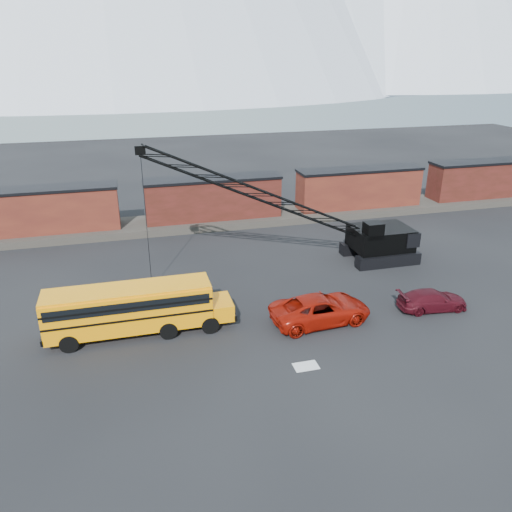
# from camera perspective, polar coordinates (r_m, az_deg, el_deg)

# --- Properties ---
(ground) EXTENTS (160.00, 160.00, 0.00)m
(ground) POSITION_cam_1_polar(r_m,az_deg,el_deg) (31.94, 2.38, -8.64)
(ground) COLOR black
(ground) RESTS_ON ground
(gravel_berm) EXTENTS (120.00, 5.00, 0.70)m
(gravel_berm) POSITION_cam_1_polar(r_m,az_deg,el_deg) (51.39, -4.83, 4.04)
(gravel_berm) COLOR #403A34
(gravel_berm) RESTS_ON ground
(boxcar_west_near) EXTENTS (13.70, 3.10, 4.17)m
(boxcar_west_near) POSITION_cam_1_polar(r_m,az_deg,el_deg) (50.60, -23.11, 4.87)
(boxcar_west_near) COLOR #481A14
(boxcar_west_near) RESTS_ON gravel_berm
(boxcar_mid) EXTENTS (13.70, 3.10, 4.17)m
(boxcar_mid) POSITION_cam_1_polar(r_m,az_deg,el_deg) (50.69, -4.92, 6.63)
(boxcar_mid) COLOR #551B18
(boxcar_mid) RESTS_ON gravel_berm
(boxcar_east_near) EXTENTS (13.70, 3.10, 4.17)m
(boxcar_east_near) POSITION_cam_1_polar(r_m,az_deg,el_deg) (55.59, 11.68, 7.67)
(boxcar_east_near) COLOR #481A14
(boxcar_east_near) RESTS_ON gravel_berm
(boxcar_east_far) EXTENTS (13.70, 3.10, 4.17)m
(boxcar_east_far) POSITION_cam_1_polar(r_m,az_deg,el_deg) (64.20, 24.75, 8.03)
(boxcar_east_far) COLOR #551B18
(boxcar_east_far) RESTS_ON gravel_berm
(snow_patch) EXTENTS (1.40, 0.90, 0.02)m
(snow_patch) POSITION_cam_1_polar(r_m,az_deg,el_deg) (28.91, 5.73, -12.41)
(snow_patch) COLOR silver
(snow_patch) RESTS_ON ground
(school_bus) EXTENTS (11.65, 2.65, 3.19)m
(school_bus) POSITION_cam_1_polar(r_m,az_deg,el_deg) (31.79, -13.67, -5.77)
(school_bus) COLOR orange
(school_bus) RESTS_ON ground
(red_pickup) EXTENTS (6.81, 3.53, 1.83)m
(red_pickup) POSITION_cam_1_polar(r_m,az_deg,el_deg) (32.86, 7.39, -6.04)
(red_pickup) COLOR #981207
(red_pickup) RESTS_ON ground
(maroon_suv) EXTENTS (4.93, 2.35, 1.39)m
(maroon_suv) POSITION_cam_1_polar(r_m,az_deg,el_deg) (36.28, 19.50, -4.76)
(maroon_suv) COLOR #400B14
(maroon_suv) RESTS_ON ground
(crawler_crane) EXTENTS (22.39, 4.20, 10.80)m
(crawler_crane) POSITION_cam_1_polar(r_m,az_deg,el_deg) (38.31, 2.39, 6.27)
(crawler_crane) COLOR black
(crawler_crane) RESTS_ON ground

